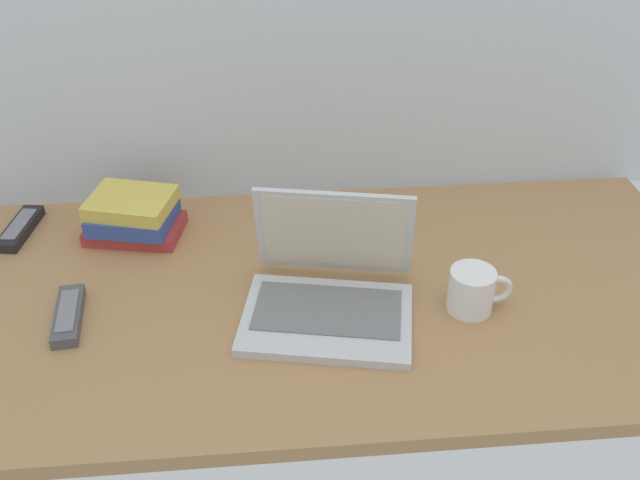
% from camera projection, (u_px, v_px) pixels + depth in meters
% --- Properties ---
extents(desk, '(1.60, 0.76, 0.03)m').
position_uv_depth(desk, '(318.00, 297.00, 1.41)').
color(desk, '#A87A4C').
rests_on(desk, ground).
extents(laptop, '(0.35, 0.32, 0.21)m').
position_uv_depth(laptop, '(329.00, 288.00, 1.34)').
color(laptop, silver).
rests_on(laptop, desk).
extents(coffee_mug, '(0.12, 0.09, 0.09)m').
position_uv_depth(coffee_mug, '(473.00, 290.00, 1.34)').
color(coffee_mug, white).
rests_on(coffee_mug, desk).
extents(remote_control_near, '(0.06, 0.16, 0.02)m').
position_uv_depth(remote_control_near, '(68.00, 315.00, 1.33)').
color(remote_control_near, '#4C4C51').
rests_on(remote_control_near, desk).
extents(remote_control_far, '(0.07, 0.17, 0.02)m').
position_uv_depth(remote_control_far, '(20.00, 228.00, 1.56)').
color(remote_control_far, black).
rests_on(remote_control_far, desk).
extents(book_stack, '(0.22, 0.18, 0.10)m').
position_uv_depth(book_stack, '(133.00, 216.00, 1.54)').
color(book_stack, '#B23333').
rests_on(book_stack, desk).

